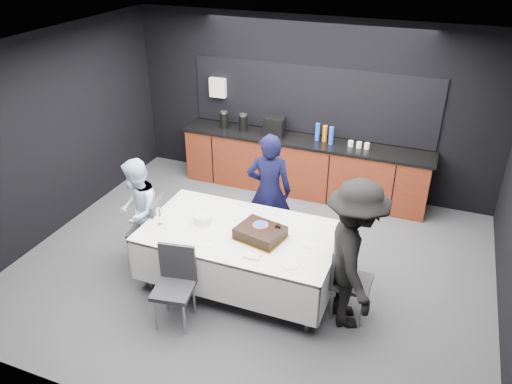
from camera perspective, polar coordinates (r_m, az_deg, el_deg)
ground at (r=6.69m, az=-0.32°, el=-8.30°), size 6.00×6.00×0.00m
room_shell at (r=5.77m, az=-0.37°, el=6.61°), size 6.04×5.04×2.82m
kitchenette at (r=8.23m, az=5.30°, el=3.50°), size 4.10×0.64×2.05m
party_table at (r=6.02m, az=-1.75°, el=-5.55°), size 2.32×1.32×0.78m
cake_assembly at (r=5.78m, az=0.50°, el=-4.67°), size 0.64×0.56×0.17m
plate_stack at (r=6.11m, az=-6.12°, el=-3.07°), size 0.22×0.22×0.10m
loose_plate_near at (r=5.75m, az=-5.76°, el=-5.83°), size 0.20×0.20×0.01m
loose_plate_right_a at (r=5.75m, az=6.16°, el=-5.85°), size 0.19×0.19×0.01m
loose_plate_right_b at (r=5.42m, az=3.88°, el=-8.13°), size 0.22×0.22×0.01m
loose_plate_far at (r=6.34m, az=0.05°, el=-2.06°), size 0.20×0.20×0.01m
fork_pile at (r=5.50m, az=-0.46°, el=-7.34°), size 0.18×0.12×0.03m
champagne_flute at (r=6.09m, az=-11.08°, el=-2.37°), size 0.06×0.06×0.22m
chair_left at (r=6.63m, az=-11.82°, el=-3.79°), size 0.49×0.49×0.92m
chair_right at (r=5.75m, az=10.23°, el=-9.25°), size 0.43×0.43×0.92m
chair_near at (r=5.66m, az=-9.22°, el=-9.84°), size 0.48×0.48×0.92m
person_center at (r=6.69m, az=1.51°, el=0.09°), size 0.68×0.53×1.65m
person_left at (r=6.62m, az=-13.32°, el=-2.19°), size 0.77×0.85×1.43m
person_right at (r=5.45m, az=11.10°, el=-7.18°), size 1.04×1.31×1.77m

